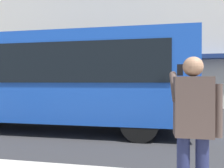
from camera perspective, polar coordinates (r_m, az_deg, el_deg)
ground_plane at (r=7.22m, az=5.18°, el=-11.98°), size 60.00×60.00×0.00m
building_facade_far at (r=14.51m, az=7.79°, el=18.31°), size 28.00×1.55×12.00m
red_bus at (r=7.51m, az=-15.99°, el=1.43°), size 9.05×2.54×3.08m
pedestrian_photographer at (r=2.58m, az=20.63°, el=-9.06°), size 0.53×0.52×1.70m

